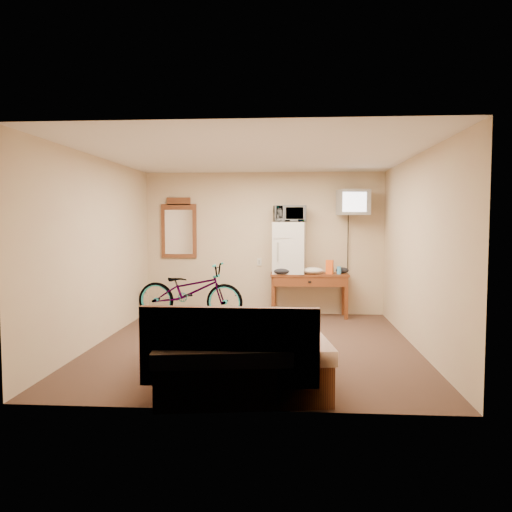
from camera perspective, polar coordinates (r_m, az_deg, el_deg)
name	(u,v)px	position (r m, az deg, el deg)	size (l,w,h in m)	color
room	(254,251)	(6.54, -0.19, 0.56)	(4.60, 4.64, 2.50)	#412920
desk	(309,281)	(8.58, 6.10, -2.82)	(1.33, 0.53, 0.75)	brown
mini_fridge	(289,248)	(8.57, 3.83, 0.95)	(0.58, 0.56, 0.88)	silver
microwave	(289,214)	(8.56, 3.85, 4.84)	(0.51, 0.35, 0.29)	silver
snack_bag	(330,267)	(8.54, 8.41, -1.25)	(0.12, 0.07, 0.24)	#FF5B16
blue_cup	(339,270)	(8.55, 9.47, -1.62)	(0.07, 0.07, 0.13)	#45A9EA
cloth_cream	(313,271)	(8.50, 6.48, -1.67)	(0.37, 0.29, 0.11)	white
cloth_dark_a	(282,271)	(8.40, 2.98, -1.74)	(0.29, 0.21, 0.11)	black
cloth_dark_b	(342,270)	(8.69, 9.83, -1.62)	(0.22, 0.18, 0.10)	black
crt_television	(353,202)	(8.60, 11.03, 6.03)	(0.55, 0.62, 0.43)	black
wall_mirror	(179,229)	(9.01, -8.80, 3.10)	(0.63, 0.04, 1.07)	brown
bicycle	(190,291)	(8.43, -7.54, -4.00)	(0.63, 1.81, 0.95)	black
bed	(240,350)	(5.34, -1.88, -10.64)	(1.89, 2.34, 0.90)	brown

